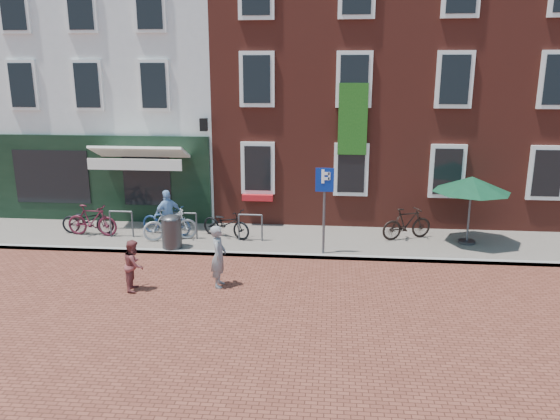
# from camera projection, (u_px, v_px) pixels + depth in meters

# --- Properties ---
(ground) EXTENTS (80.00, 80.00, 0.00)m
(ground) POSITION_uv_depth(u_px,v_px,m) (227.00, 256.00, 15.21)
(ground) COLOR brown
(sidewalk) EXTENTS (24.00, 3.00, 0.10)m
(sidewalk) POSITION_uv_depth(u_px,v_px,m) (268.00, 239.00, 16.55)
(sidewalk) COLOR slate
(sidewalk) RESTS_ON ground
(building_stucco) EXTENTS (8.00, 8.00, 9.00)m
(building_stucco) POSITION_uv_depth(u_px,v_px,m) (133.00, 85.00, 21.28)
(building_stucco) COLOR silver
(building_stucco) RESTS_ON ground
(building_brick_mid) EXTENTS (6.00, 8.00, 10.00)m
(building_brick_mid) POSITION_uv_depth(u_px,v_px,m) (311.00, 72.00, 20.50)
(building_brick_mid) COLOR maroon
(building_brick_mid) RESTS_ON ground
(building_brick_right) EXTENTS (6.00, 8.00, 10.00)m
(building_brick_right) POSITION_uv_depth(u_px,v_px,m) (473.00, 72.00, 19.94)
(building_brick_right) COLOR maroon
(building_brick_right) RESTS_ON ground
(litter_bin) EXTENTS (0.57, 0.57, 1.05)m
(litter_bin) POSITION_uv_depth(u_px,v_px,m) (172.00, 230.00, 15.49)
(litter_bin) COLOR #39393C
(litter_bin) RESTS_ON sidewalk
(parking_sign) EXTENTS (0.50, 0.08, 2.43)m
(parking_sign) POSITION_uv_depth(u_px,v_px,m) (324.00, 196.00, 14.74)
(parking_sign) COLOR #4C4C4F
(parking_sign) RESTS_ON sidewalk
(parasol) EXTENTS (2.25, 2.25, 2.11)m
(parasol) POSITION_uv_depth(u_px,v_px,m) (472.00, 181.00, 15.58)
(parasol) COLOR #4C4C4F
(parasol) RESTS_ON sidewalk
(woman) EXTENTS (0.39, 0.57, 1.52)m
(woman) POSITION_uv_depth(u_px,v_px,m) (219.00, 256.00, 12.95)
(woman) COLOR gray
(woman) RESTS_ON ground
(boy) EXTENTS (0.54, 0.66, 1.23)m
(boy) POSITION_uv_depth(u_px,v_px,m) (134.00, 265.00, 12.77)
(boy) COLOR brown
(boy) RESTS_ON ground
(cafe_person) EXTENTS (0.91, 0.88, 1.53)m
(cafe_person) POSITION_uv_depth(u_px,v_px,m) (168.00, 215.00, 16.23)
(cafe_person) COLOR #89B3E0
(cafe_person) RESTS_ON sidewalk
(bicycle_0) EXTENTS (1.68, 0.61, 0.88)m
(bicycle_0) POSITION_uv_depth(u_px,v_px,m) (88.00, 220.00, 16.87)
(bicycle_0) COLOR black
(bicycle_0) RESTS_ON sidewalk
(bicycle_1) EXTENTS (1.65, 0.57, 0.97)m
(bicycle_1) POSITION_uv_depth(u_px,v_px,m) (92.00, 220.00, 16.67)
(bicycle_1) COLOR #4D1523
(bicycle_1) RESTS_ON sidewalk
(bicycle_2) EXTENTS (1.76, 0.94, 0.88)m
(bicycle_2) POSITION_uv_depth(u_px,v_px,m) (166.00, 220.00, 16.82)
(bicycle_2) COLOR navy
(bicycle_2) RESTS_ON sidewalk
(bicycle_3) EXTENTS (1.68, 1.00, 0.97)m
(bicycle_3) POSITION_uv_depth(u_px,v_px,m) (170.00, 225.00, 16.20)
(bicycle_3) COLOR #ABABAD
(bicycle_3) RESTS_ON sidewalk
(bicycle_4) EXTENTS (1.77, 1.20, 0.88)m
(bicycle_4) POSITION_uv_depth(u_px,v_px,m) (226.00, 223.00, 16.51)
(bicycle_4) COLOR black
(bicycle_4) RESTS_ON sidewalk
(bicycle_5) EXTENTS (1.67, 1.04, 0.97)m
(bicycle_5) POSITION_uv_depth(u_px,v_px,m) (407.00, 223.00, 16.32)
(bicycle_5) COLOR black
(bicycle_5) RESTS_ON sidewalk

